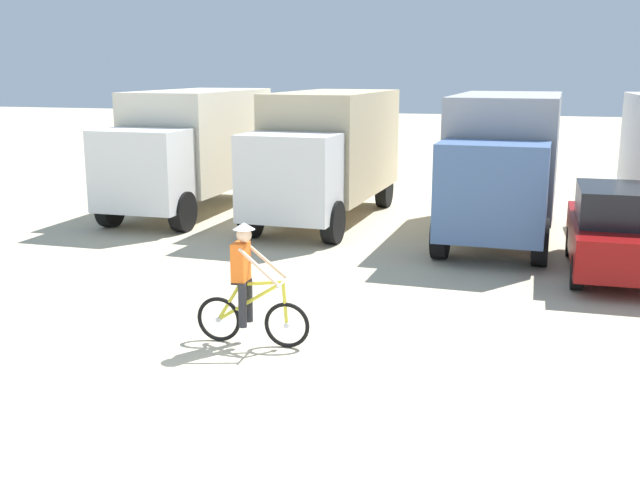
% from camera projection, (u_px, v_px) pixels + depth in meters
% --- Properties ---
extents(ground_plane, '(120.00, 120.00, 0.00)m').
position_uv_depth(ground_plane, '(231.00, 400.00, 9.27)').
color(ground_plane, beige).
extents(box_truck_cream_rv, '(2.40, 6.75, 3.35)m').
position_uv_depth(box_truck_cream_rv, '(192.00, 144.00, 21.26)').
color(box_truck_cream_rv, beige).
rests_on(box_truck_cream_rv, ground).
extents(box_truck_tan_camper, '(2.58, 6.82, 3.35)m').
position_uv_depth(box_truck_tan_camper, '(327.00, 149.00, 19.98)').
color(box_truck_tan_camper, '#CCB78E').
rests_on(box_truck_tan_camper, ground).
extents(box_truck_grey_hauler, '(2.51, 6.80, 3.35)m').
position_uv_depth(box_truck_grey_hauler, '(504.00, 158.00, 18.00)').
color(box_truck_grey_hauler, '#9E9EA3').
rests_on(box_truck_grey_hauler, ground).
extents(sedan_parked, '(1.82, 4.22, 1.76)m').
position_uv_depth(sedan_parked, '(619.00, 231.00, 14.68)').
color(sedan_parked, maroon).
rests_on(sedan_parked, ground).
extents(cyclist_orange_shirt, '(1.73, 0.52, 1.82)m').
position_uv_depth(cyclist_orange_shirt, '(248.00, 289.00, 10.98)').
color(cyclist_orange_shirt, black).
rests_on(cyclist_orange_shirt, ground).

